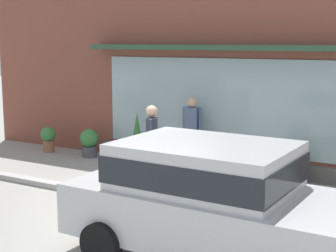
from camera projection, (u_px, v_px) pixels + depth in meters
name	position (u px, v px, depth m)	size (l,w,h in m)	color
ground_plane	(142.00, 201.00, 9.74)	(60.00, 60.00, 0.00)	#9E9B93
curb_strip	(136.00, 200.00, 9.56)	(14.00, 0.24, 0.12)	#B2B2AD
storefront	(214.00, 66.00, 12.06)	(14.00, 0.81, 4.96)	brown
fire_hydrant	(121.00, 165.00, 10.73)	(0.42, 0.39, 0.86)	red
pedestrian_with_handbag	(152.00, 141.00, 10.18)	(0.38, 0.64, 1.76)	brown
pedestrian_passerby	(192.00, 127.00, 11.88)	(0.49, 0.23, 1.73)	#475675
parked_car_silver	(213.00, 196.00, 6.94)	(4.23, 2.12, 1.65)	silver
potted_plant_window_center	(137.00, 139.00, 12.63)	(0.40, 0.40, 1.26)	#33473D
potted_plant_window_left	(295.00, 167.00, 10.70)	(0.51, 0.51, 0.74)	#4C4C51
potted_plant_doorstep	(226.00, 162.00, 11.18)	(0.49, 0.49, 0.77)	#9E6042
potted_plant_trailing_edge	(89.00, 142.00, 13.37)	(0.49, 0.49, 0.74)	#4C4C51
potted_plant_window_right	(48.00, 138.00, 13.96)	(0.41, 0.41, 0.69)	#9E6042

